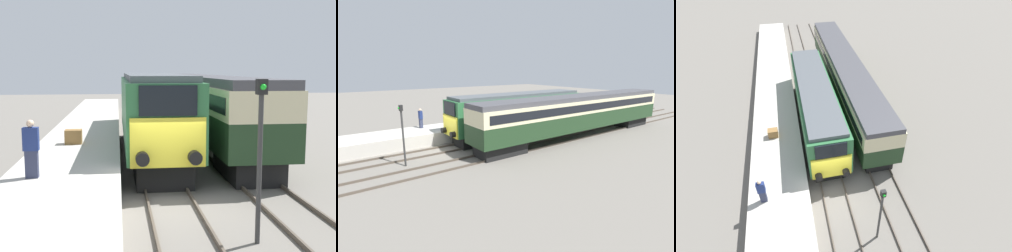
% 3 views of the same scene
% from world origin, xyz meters
% --- Properties ---
extents(ground_plane, '(120.00, 120.00, 0.00)m').
position_xyz_m(ground_plane, '(0.00, 0.00, 0.00)').
color(ground_plane, slate).
extents(platform_left, '(3.50, 50.00, 1.03)m').
position_xyz_m(platform_left, '(-3.30, 8.00, 0.52)').
color(platform_left, '#B7B2A8').
rests_on(platform_left, ground_plane).
extents(rails_near_track, '(1.51, 60.00, 0.14)m').
position_xyz_m(rails_near_track, '(0.00, 5.00, 0.07)').
color(rails_near_track, '#4C4238').
rests_on(rails_near_track, ground_plane).
extents(rails_far_track, '(1.50, 60.00, 0.14)m').
position_xyz_m(rails_far_track, '(3.40, 5.00, 0.07)').
color(rails_far_track, '#4C4238').
rests_on(rails_far_track, ground_plane).
extents(locomotive, '(2.70, 13.86, 3.96)m').
position_xyz_m(locomotive, '(0.00, 7.55, 2.20)').
color(locomotive, black).
rests_on(locomotive, ground_plane).
extents(passenger_carriage, '(2.75, 21.69, 3.82)m').
position_xyz_m(passenger_carriage, '(3.40, 11.81, 2.35)').
color(passenger_carriage, black).
rests_on(passenger_carriage, ground_plane).
extents(person_on_platform, '(0.44, 0.26, 1.71)m').
position_xyz_m(person_on_platform, '(-4.12, -0.10, 1.88)').
color(person_on_platform, '#2D334C').
rests_on(person_on_platform, platform_left).
extents(signal_post, '(0.24, 0.28, 3.96)m').
position_xyz_m(signal_post, '(1.70, -3.11, 2.35)').
color(signal_post, '#333333').
rests_on(signal_post, ground_plane).
extents(luggage_crate, '(0.70, 0.56, 0.60)m').
position_xyz_m(luggage_crate, '(-3.50, 5.57, 1.33)').
color(luggage_crate, olive).
rests_on(luggage_crate, platform_left).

